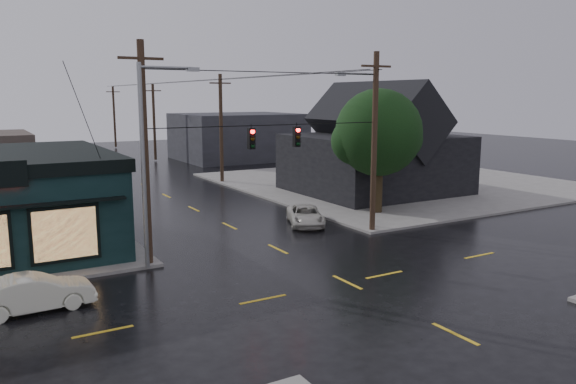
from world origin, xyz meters
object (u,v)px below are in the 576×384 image
utility_pole_nw (150,266)px  suv_silver (305,215)px  sedan_cream (35,293)px  corner_tree (379,133)px  utility_pole_ne (372,232)px

utility_pole_nw → suv_silver: 11.18m
sedan_cream → corner_tree: bearing=-73.5°
corner_tree → utility_pole_nw: size_ratio=0.80×
sedan_cream → suv_silver: 17.23m
corner_tree → suv_silver: (-5.77, -0.34, -4.79)m
corner_tree → utility_pole_ne: corner_tree is taller
corner_tree → utility_pole_nw: bearing=-167.0°
corner_tree → suv_silver: size_ratio=1.93×
sedan_cream → utility_pole_ne: bearing=-81.3°
corner_tree → utility_pole_nw: corner_tree is taller
corner_tree → suv_silver: 7.50m
corner_tree → sedan_cream: size_ratio=1.97×
utility_pole_nw → sedan_cream: utility_pole_nw is taller
utility_pole_nw → suv_silver: utility_pole_nw is taller
utility_pole_nw → suv_silver: size_ratio=2.42×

